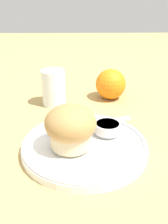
{
  "coord_description": "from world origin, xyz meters",
  "views": [
    {
      "loc": [
        -0.01,
        -0.42,
        0.28
      ],
      "look_at": [
        0.0,
        0.04,
        0.06
      ],
      "focal_mm": 40.0,
      "sensor_mm": 36.0,
      "label": 1
    }
  ],
  "objects_px": {
    "orange_fruit": "(111,84)",
    "juice_glass": "(54,88)",
    "butter_knife": "(91,125)",
    "muffin": "(71,127)"
  },
  "relations": [
    {
      "from": "orange_fruit",
      "to": "juice_glass",
      "type": "height_order",
      "value": "juice_glass"
    },
    {
      "from": "orange_fruit",
      "to": "butter_knife",
      "type": "bearing_deg",
      "value": -107.98
    },
    {
      "from": "muffin",
      "to": "juice_glass",
      "type": "distance_m",
      "value": 0.24
    },
    {
      "from": "muffin",
      "to": "juice_glass",
      "type": "height_order",
      "value": "muffin"
    },
    {
      "from": "muffin",
      "to": "juice_glass",
      "type": "relative_size",
      "value": 0.99
    },
    {
      "from": "butter_knife",
      "to": "juice_glass",
      "type": "distance_m",
      "value": 0.19
    },
    {
      "from": "muffin",
      "to": "butter_knife",
      "type": "xyz_separation_m",
      "value": [
        0.04,
        0.07,
        -0.04
      ]
    },
    {
      "from": "muffin",
      "to": "orange_fruit",
      "type": "height_order",
      "value": "muffin"
    },
    {
      "from": "butter_knife",
      "to": "orange_fruit",
      "type": "bearing_deg",
      "value": 53.37
    },
    {
      "from": "butter_knife",
      "to": "juice_glass",
      "type": "xyz_separation_m",
      "value": [
        -0.09,
        0.16,
        0.03
      ]
    }
  ]
}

